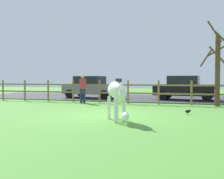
# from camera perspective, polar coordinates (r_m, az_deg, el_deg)

# --- Properties ---
(ground_plane) EXTENTS (60.00, 60.00, 0.00)m
(ground_plane) POSITION_cam_1_polar(r_m,az_deg,el_deg) (10.48, -0.70, -5.43)
(ground_plane) COLOR #549338
(parking_asphalt) EXTENTS (28.00, 7.40, 0.05)m
(parking_asphalt) POSITION_cam_1_polar(r_m,az_deg,el_deg) (19.46, 8.28, -1.85)
(parking_asphalt) COLOR #38383D
(parking_asphalt) RESTS_ON ground_plane
(paddock_fence) EXTENTS (20.99, 0.11, 1.33)m
(paddock_fence) POSITION_cam_1_polar(r_m,az_deg,el_deg) (15.34, 3.42, -0.20)
(paddock_fence) COLOR olive
(paddock_fence) RESTS_ON ground_plane
(bare_tree) EXTENTS (1.66, 1.51, 4.36)m
(bare_tree) POSITION_cam_1_polar(r_m,az_deg,el_deg) (14.79, 21.42, 4.52)
(bare_tree) COLOR #513A23
(bare_tree) RESTS_ON ground_plane
(zebra) EXTENTS (1.29, 1.67, 1.41)m
(zebra) POSITION_cam_1_polar(r_m,az_deg,el_deg) (8.89, 1.05, -0.79)
(zebra) COLOR white
(zebra) RESTS_ON ground_plane
(crow_on_grass) EXTENTS (0.21, 0.10, 0.20)m
(crow_on_grass) POSITION_cam_1_polar(r_m,az_deg,el_deg) (10.99, 15.82, -4.49)
(crow_on_grass) COLOR black
(crow_on_grass) RESTS_ON ground_plane
(parked_car_grey) EXTENTS (4.12, 2.14, 1.56)m
(parked_car_grey) POSITION_cam_1_polar(r_m,az_deg,el_deg) (19.33, -4.42, 0.57)
(parked_car_grey) COLOR slate
(parked_car_grey) RESTS_ON parking_asphalt
(parked_car_black) EXTENTS (4.13, 2.16, 1.56)m
(parked_car_black) POSITION_cam_1_polar(r_m,az_deg,el_deg) (18.02, 15.31, 0.38)
(parked_car_black) COLOR black
(parked_car_black) RESTS_ON parking_asphalt
(visitor_near_fence) EXTENTS (0.40, 0.30, 1.64)m
(visitor_near_fence) POSITION_cam_1_polar(r_m,az_deg,el_deg) (15.78, -6.24, 0.43)
(visitor_near_fence) COLOR #232847
(visitor_near_fence) RESTS_ON ground_plane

